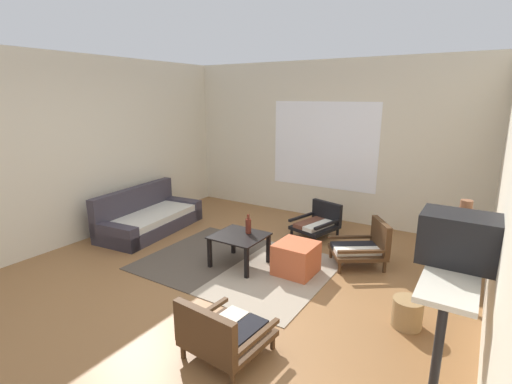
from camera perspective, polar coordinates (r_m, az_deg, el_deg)
The scene contains 15 objects.
ground_plane at distance 4.47m, azimuth -5.71°, elevation -13.89°, with size 7.80×7.80×0.00m, color olive.
far_wall_with_window at distance 6.66m, azimuth 10.44°, elevation 7.57°, with size 5.60×0.13×2.70m.
side_wall_left at distance 6.18m, azimuth -24.26°, elevation 6.03°, with size 0.12×6.60×2.70m, color beige.
area_rug at distance 4.95m, azimuth -2.93°, elevation -10.87°, with size 2.34×1.81×0.01m.
couch at distance 6.31m, azimuth -16.09°, elevation -3.81°, with size 0.97×1.80×0.68m.
coffee_table at distance 4.79m, azimuth -2.55°, elevation -7.37°, with size 0.64×0.59×0.41m.
armchair_by_window at distance 5.92m, azimuth 9.41°, elevation -4.49°, with size 0.69×0.76×0.50m.
armchair_striped_foreground at distance 3.29m, azimuth -5.20°, elevation -20.65°, with size 0.66×0.67×0.54m.
armchair_corner at distance 5.02m, azimuth 16.09°, elevation -7.90°, with size 0.83×0.80×0.59m.
ottoman_orange at distance 4.66m, azimuth 6.11°, elevation -10.00°, with size 0.47×0.47×0.39m, color #BC5633.
console_shelf at distance 3.52m, azimuth 28.08°, elevation -9.65°, with size 0.37×1.84×0.89m.
crt_television at distance 3.22m, azimuth 28.33°, elevation -6.22°, with size 0.53×0.38×0.38m.
clay_vase at distance 3.87m, azimuth 29.04°, elevation -4.04°, with size 0.25×0.25×0.33m.
glass_bottle at distance 4.80m, azimuth -1.18°, elevation -5.10°, with size 0.07×0.07×0.25m.
wicker_basket at distance 3.97m, azimuth 21.99°, elevation -16.64°, with size 0.28×0.28×0.28m, color #9E7A4C.
Camera 1 is at (2.45, -3.09, 2.12)m, focal length 26.32 mm.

